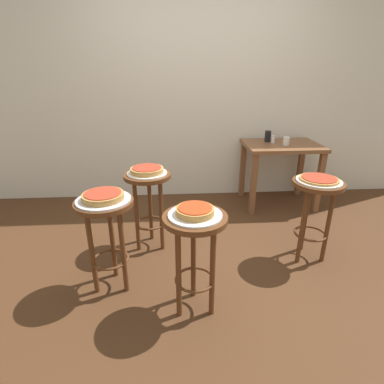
# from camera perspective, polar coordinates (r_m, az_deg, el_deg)

# --- Properties ---
(ground_plane) EXTENTS (6.00, 6.00, 0.00)m
(ground_plane) POSITION_cam_1_polar(r_m,az_deg,el_deg) (2.62, 4.35, -13.75)
(ground_plane) COLOR #4C2D19
(back_wall) EXTENTS (6.00, 0.10, 3.00)m
(back_wall) POSITION_cam_1_polar(r_m,az_deg,el_deg) (3.76, 1.27, 21.67)
(back_wall) COLOR silver
(back_wall) RESTS_ON ground_plane
(stool_foreground) EXTENTS (0.40, 0.40, 0.70)m
(stool_foreground) POSITION_cam_1_polar(r_m,az_deg,el_deg) (1.93, 0.55, -9.28)
(stool_foreground) COLOR #5B3319
(stool_foreground) RESTS_ON ground_plane
(serving_plate_foreground) EXTENTS (0.33, 0.33, 0.01)m
(serving_plate_foreground) POSITION_cam_1_polar(r_m,az_deg,el_deg) (1.84, 0.57, -4.33)
(serving_plate_foreground) COLOR white
(serving_plate_foreground) RESTS_ON stool_foreground
(pizza_foreground) EXTENTS (0.23, 0.23, 0.05)m
(pizza_foreground) POSITION_cam_1_polar(r_m,az_deg,el_deg) (1.83, 0.57, -3.54)
(pizza_foreground) COLOR #B78442
(pizza_foreground) RESTS_ON serving_plate_foreground
(stool_middle) EXTENTS (0.40, 0.40, 0.70)m
(stool_middle) POSITION_cam_1_polar(r_m,az_deg,el_deg) (2.21, -15.77, -5.83)
(stool_middle) COLOR #5B3319
(stool_middle) RESTS_ON ground_plane
(serving_plate_middle) EXTENTS (0.37, 0.37, 0.01)m
(serving_plate_middle) POSITION_cam_1_polar(r_m,az_deg,el_deg) (2.13, -16.28, -1.41)
(serving_plate_middle) COLOR silver
(serving_plate_middle) RESTS_ON stool_middle
(pizza_middle) EXTENTS (0.28, 0.28, 0.05)m
(pizza_middle) POSITION_cam_1_polar(r_m,az_deg,el_deg) (2.12, -16.36, -0.71)
(pizza_middle) COLOR #B78442
(pizza_middle) RESTS_ON serving_plate_middle
(stool_leftside) EXTENTS (0.40, 0.40, 0.70)m
(stool_leftside) POSITION_cam_1_polar(r_m,az_deg,el_deg) (2.66, 22.13, -1.80)
(stool_leftside) COLOR #5B3319
(stool_leftside) RESTS_ON ground_plane
(serving_plate_leftside) EXTENTS (0.35, 0.35, 0.01)m
(serving_plate_leftside) POSITION_cam_1_polar(r_m,az_deg,el_deg) (2.60, 22.72, 1.96)
(serving_plate_leftside) COLOR white
(serving_plate_leftside) RESTS_ON stool_leftside
(pizza_leftside) EXTENTS (0.30, 0.30, 0.02)m
(pizza_leftside) POSITION_cam_1_polar(r_m,az_deg,el_deg) (2.59, 22.77, 2.29)
(pizza_leftside) COLOR #B78442
(pizza_leftside) RESTS_ON serving_plate_leftside
(stool_rear) EXTENTS (0.40, 0.40, 0.70)m
(stool_rear) POSITION_cam_1_polar(r_m,az_deg,el_deg) (2.67, -8.20, -0.25)
(stool_rear) COLOR #5B3319
(stool_rear) RESTS_ON ground_plane
(serving_plate_rear) EXTENTS (0.34, 0.34, 0.01)m
(serving_plate_rear) POSITION_cam_1_polar(r_m,az_deg,el_deg) (2.60, -8.42, 3.54)
(serving_plate_rear) COLOR white
(serving_plate_rear) RESTS_ON stool_rear
(pizza_rear) EXTENTS (0.28, 0.28, 0.05)m
(pizza_rear) POSITION_cam_1_polar(r_m,az_deg,el_deg) (2.60, -8.45, 4.13)
(pizza_rear) COLOR tan
(pizza_rear) RESTS_ON serving_plate_rear
(dining_table) EXTENTS (0.85, 0.63, 0.74)m
(dining_table) POSITION_cam_1_polar(r_m,az_deg,el_deg) (3.68, 16.33, 6.58)
(dining_table) COLOR brown
(dining_table) RESTS_ON ground_plane
(cup_near_edge) EXTENTS (0.07, 0.07, 0.09)m
(cup_near_edge) POSITION_cam_1_polar(r_m,az_deg,el_deg) (3.59, 17.29, 9.12)
(cup_near_edge) COLOR silver
(cup_near_edge) RESTS_ON dining_table
(cup_far_edge) EXTENTS (0.07, 0.07, 0.13)m
(cup_far_edge) POSITION_cam_1_polar(r_m,az_deg,el_deg) (3.70, 14.04, 10.12)
(cup_far_edge) COLOR black
(cup_far_edge) RESTS_ON dining_table
(condiment_shaker) EXTENTS (0.04, 0.04, 0.09)m
(condiment_shaker) POSITION_cam_1_polar(r_m,az_deg,el_deg) (3.65, 14.99, 9.56)
(condiment_shaker) COLOR white
(condiment_shaker) RESTS_ON dining_table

